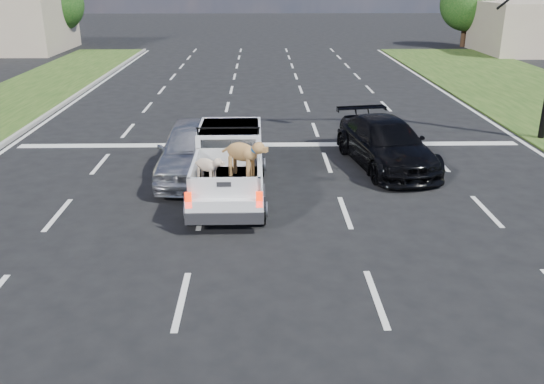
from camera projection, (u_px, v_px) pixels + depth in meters
The scene contains 7 objects.
ground at pixel (279, 300), 10.33m from camera, with size 160.00×160.00×0.00m, color black.
road_markings at pixel (272, 178), 16.46m from camera, with size 17.75×60.00×0.01m.
tree_far_c at pixel (56, 4), 44.35m from camera, with size 4.20×4.20×5.40m.
tree_far_d at pixel (467, 4), 44.99m from camera, with size 4.20×4.20×5.40m.
pickup_truck at pixel (229, 164), 14.96m from camera, with size 1.94×4.88×1.83m.
silver_sedan at pixel (194, 149), 16.39m from camera, with size 1.89×4.69×1.60m, color silver.
black_coupe at pixel (386, 144), 17.26m from camera, with size 1.97×4.86×1.41m, color black.
Camera 1 is at (-0.32, -8.96, 5.48)m, focal length 38.00 mm.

